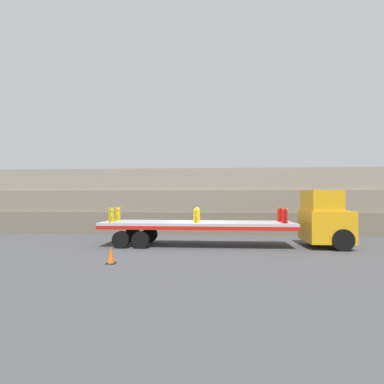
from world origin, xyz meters
name	(u,v)px	position (x,y,z in m)	size (l,w,h in m)	color
ground_plane	(197,246)	(0.00, 0.00, 0.00)	(120.00, 120.00, 0.00)	#474749
rock_cliff	(202,201)	(0.00, 6.53, 2.43)	(60.00, 3.30, 4.85)	#706656
truck_cab	(326,219)	(7.03, 0.00, 1.50)	(2.26, 2.67, 3.08)	orange
flatbed_trailer	(185,226)	(-0.67, 0.00, 1.09)	(10.59, 2.61, 1.33)	#B2B2B7
fire_hydrant_yellow_near_0	(112,215)	(-4.70, -0.55, 1.71)	(0.37, 0.55, 0.78)	gold
fire_hydrant_yellow_far_0	(118,214)	(-4.70, 0.55, 1.71)	(0.37, 0.55, 0.78)	gold
fire_hydrant_yellow_near_1	(196,216)	(0.00, -0.55, 1.71)	(0.37, 0.55, 0.78)	gold
fire_hydrant_yellow_far_1	(197,215)	(0.00, 0.55, 1.71)	(0.37, 0.55, 0.78)	gold
fire_hydrant_red_near_2	(285,216)	(4.70, -0.55, 1.71)	(0.37, 0.55, 0.78)	red
fire_hydrant_red_far_2	(280,215)	(4.70, 0.55, 1.71)	(0.37, 0.55, 0.78)	red
cargo_strap_rear	(115,207)	(-4.70, 0.00, 2.12)	(0.05, 2.71, 0.01)	yellow
cargo_strap_middle	(197,208)	(0.00, 0.00, 2.12)	(0.05, 2.71, 0.01)	yellow
cargo_strap_front	(282,208)	(4.70, 0.00, 2.12)	(0.05, 2.71, 0.01)	yellow
traffic_cone	(111,255)	(-3.22, -4.80, 0.34)	(0.36, 0.36, 0.70)	black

